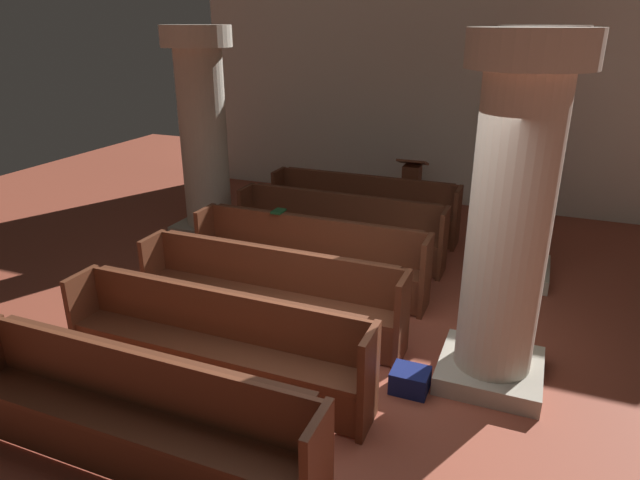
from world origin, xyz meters
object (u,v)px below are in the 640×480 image
pew_row_0 (363,204)px  kneeler_box_navy (410,380)px  pew_row_5 (135,414)px  pillar_aisle_side (527,155)px  pew_row_3 (269,291)px  pillar_aisle_rear (510,216)px  hymn_book (278,211)px  lectern (411,194)px  pew_row_4 (215,341)px  pillar_far_side (203,131)px  pew_row_2 (309,254)px  pew_row_1 (339,226)px

pew_row_0 → kneeler_box_navy: bearing=-65.9°
pew_row_5 → kneeler_box_navy: (1.67, 1.69, -0.38)m
pillar_aisle_side → pew_row_3: bearing=-133.2°
pillar_aisle_rear → hymn_book: pillar_aisle_rear is taller
lectern → pew_row_4: bearing=-95.9°
pillar_far_side → kneeler_box_navy: size_ratio=9.24×
pew_row_2 → pillar_aisle_rear: bearing=-25.2°
pew_row_2 → pillar_aisle_side: (2.33, 1.40, 1.15)m
pew_row_1 → pew_row_4: 3.26m
pillar_aisle_side → hymn_book: size_ratio=14.86×
pew_row_4 → pillar_far_side: bearing=123.3°
pew_row_1 → pillar_far_side: (-2.28, 0.21, 1.15)m
pew_row_1 → pew_row_3: same height
pew_row_3 → pillar_aisle_side: size_ratio=0.95×
pillar_aisle_side → lectern: bearing=136.6°
pillar_aisle_side → pew_row_5: bearing=-116.6°
pillar_aisle_side → pillar_aisle_rear: bearing=-90.0°
pillar_far_side → lectern: pillar_far_side is taller
pew_row_2 → kneeler_box_navy: pew_row_2 is taller
pillar_aisle_side → pillar_far_side: size_ratio=1.00×
lectern → kneeler_box_navy: 4.81m
kneeler_box_navy → pew_row_4: bearing=-160.1°
pew_row_5 → pillar_far_side: bearing=116.6°
pew_row_2 → pew_row_5: size_ratio=1.00×
pew_row_3 → kneeler_box_navy: 1.78m
pew_row_0 → lectern: bearing=59.5°
lectern → pillar_far_side: bearing=-147.6°
pillar_far_side → lectern: size_ratio=2.89×
pew_row_2 → pew_row_5: bearing=-90.0°
pew_row_1 → hymn_book: 1.12m
lectern → pew_row_0: bearing=-120.5°
pillar_aisle_rear → lectern: bearing=113.1°
pew_row_4 → pillar_aisle_rear: 2.81m
pew_row_4 → hymn_book: (-0.50, 2.36, 0.44)m
lectern → pew_row_5: bearing=-94.9°
pew_row_4 → pew_row_5: (0.00, -1.09, 0.00)m
pew_row_4 → pillar_aisle_side: bearing=56.9°
pew_row_4 → pillar_far_side: (-2.28, 3.47, 1.15)m
pew_row_5 → pillar_aisle_rear: (2.33, 2.16, 1.15)m
pew_row_3 → kneeler_box_navy: bearing=-16.1°
pew_row_1 → pillar_aisle_side: 2.62m
kneeler_box_navy → hymn_book: bearing=141.1°
pillar_aisle_rear → pew_row_2: bearing=154.8°
pew_row_0 → pew_row_4: (0.00, -4.35, 0.00)m
pew_row_1 → hymn_book: hymn_book is taller
pew_row_0 → kneeler_box_navy: pew_row_0 is taller
pew_row_5 → lectern: lectern is taller
pew_row_1 → pillar_aisle_rear: pillar_aisle_rear is taller
pew_row_1 → hymn_book: bearing=-119.0°
pew_row_1 → hymn_book: (-0.50, -0.90, 0.44)m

